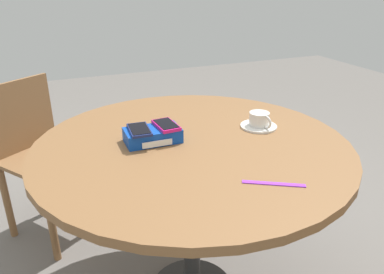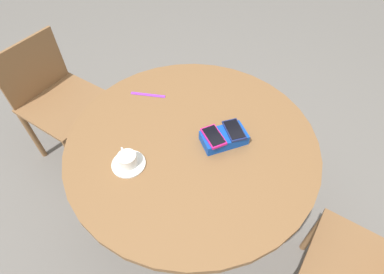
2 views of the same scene
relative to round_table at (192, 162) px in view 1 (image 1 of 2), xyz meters
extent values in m
cylinder|color=#2D2D2D|center=(0.00, 0.00, -0.29)|extent=(0.07, 0.07, 0.68)
cylinder|color=brown|center=(0.00, 0.00, 0.07)|extent=(1.15, 1.15, 0.03)
cube|color=#0F42AD|center=(-0.13, 0.06, 0.11)|extent=(0.20, 0.11, 0.05)
cube|color=white|center=(-0.13, 0.00, 0.10)|extent=(0.11, 0.00, 0.02)
cube|color=navy|center=(-0.18, 0.06, 0.14)|extent=(0.08, 0.13, 0.01)
cube|color=black|center=(-0.18, 0.06, 0.14)|extent=(0.07, 0.12, 0.00)
cube|color=#D11975|center=(-0.08, 0.06, 0.14)|extent=(0.08, 0.13, 0.01)
cube|color=black|center=(-0.08, 0.06, 0.14)|extent=(0.07, 0.11, 0.00)
cylinder|color=silver|center=(0.30, 0.03, 0.08)|extent=(0.15, 0.15, 0.01)
cylinder|color=silver|center=(0.30, 0.03, 0.12)|extent=(0.08, 0.08, 0.05)
cylinder|color=brown|center=(0.30, 0.03, 0.14)|extent=(0.07, 0.07, 0.00)
torus|color=silver|center=(0.31, -0.01, 0.12)|extent=(0.02, 0.05, 0.05)
cube|color=purple|center=(0.11, -0.37, 0.08)|extent=(0.17, 0.11, 0.00)
cube|color=brown|center=(-0.49, 0.69, -0.21)|extent=(0.54, 0.54, 0.02)
cube|color=brown|center=(-0.60, 0.84, -0.02)|extent=(0.31, 0.23, 0.37)
cylinder|color=brown|center=(-0.53, 0.44, -0.43)|extent=(0.04, 0.04, 0.42)
cylinder|color=brown|center=(-0.25, 0.65, -0.43)|extent=(0.04, 0.04, 0.42)
cylinder|color=brown|center=(-0.74, 0.72, -0.43)|extent=(0.04, 0.04, 0.42)
cylinder|color=brown|center=(-0.46, 0.93, -0.43)|extent=(0.04, 0.04, 0.42)
camera|label=1|loc=(-0.47, -1.15, 0.64)|focal=35.00mm
camera|label=2|loc=(0.31, 0.82, 1.13)|focal=28.00mm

